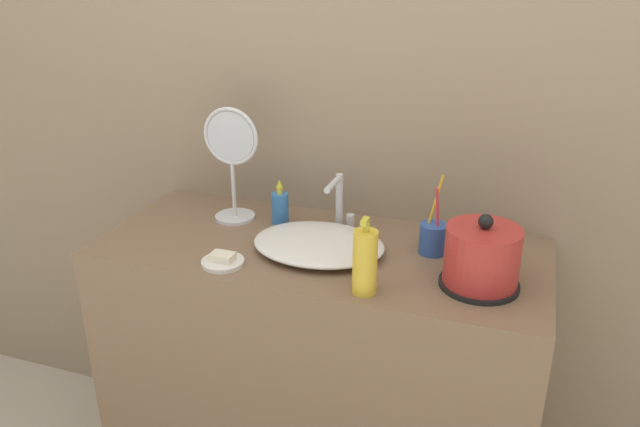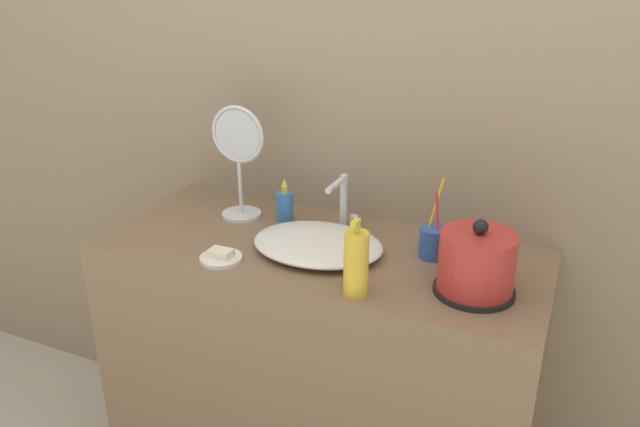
% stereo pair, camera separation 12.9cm
% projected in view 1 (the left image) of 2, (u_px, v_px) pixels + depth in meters
% --- Properties ---
extents(wall_back, '(6.00, 0.04, 2.60)m').
position_uv_depth(wall_back, '(351.00, 86.00, 1.82)').
color(wall_back, gray).
rests_on(wall_back, ground_plane).
extents(vanity_counter, '(1.24, 0.52, 0.91)m').
position_uv_depth(vanity_counter, '(319.00, 381.00, 1.90)').
color(vanity_counter, brown).
rests_on(vanity_counter, ground_plane).
extents(sink_basin, '(0.36, 0.28, 0.04)m').
position_uv_depth(sink_basin, '(319.00, 244.00, 1.69)').
color(sink_basin, silver).
rests_on(sink_basin, vanity_counter).
extents(faucet, '(0.06, 0.13, 0.16)m').
position_uv_depth(faucet, '(340.00, 199.00, 1.81)').
color(faucet, silver).
rests_on(faucet, vanity_counter).
extents(electric_kettle, '(0.19, 0.19, 0.19)m').
position_uv_depth(electric_kettle, '(481.00, 260.00, 1.49)').
color(electric_kettle, black).
rests_on(electric_kettle, vanity_counter).
extents(toothbrush_cup, '(0.07, 0.07, 0.22)m').
position_uv_depth(toothbrush_cup, '(433.00, 238.00, 1.67)').
color(toothbrush_cup, '#2D519E').
rests_on(toothbrush_cup, vanity_counter).
extents(lotion_bottle, '(0.06, 0.06, 0.20)m').
position_uv_depth(lotion_bottle, '(365.00, 262.00, 1.46)').
color(lotion_bottle, gold).
rests_on(lotion_bottle, vanity_counter).
extents(shampoo_bottle, '(0.05, 0.05, 0.14)m').
position_uv_depth(shampoo_bottle, '(280.00, 207.00, 1.85)').
color(shampoo_bottle, '#3370B7').
rests_on(shampoo_bottle, vanity_counter).
extents(soap_dish, '(0.11, 0.11, 0.03)m').
position_uv_depth(soap_dish, '(223.00, 261.00, 1.62)').
color(soap_dish, silver).
rests_on(soap_dish, vanity_counter).
extents(vanity_mirror, '(0.17, 0.12, 0.35)m').
position_uv_depth(vanity_mirror, '(232.00, 158.00, 1.83)').
color(vanity_mirror, silver).
rests_on(vanity_mirror, vanity_counter).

